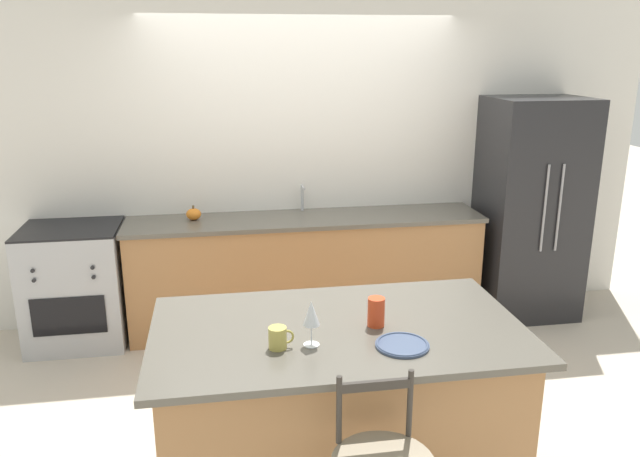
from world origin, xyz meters
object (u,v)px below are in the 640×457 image
at_px(tumbler_cup, 376,312).
at_px(dinner_plate, 402,345).
at_px(refrigerator, 530,209).
at_px(oven_range, 76,285).
at_px(pumpkin_decoration, 194,214).
at_px(coffee_mug, 278,338).
at_px(wine_glass, 311,314).

bearing_deg(tumbler_cup, dinner_plate, -74.70).
distance_m(refrigerator, oven_range, 3.76).
bearing_deg(pumpkin_decoration, coffee_mug, -79.08).
relative_size(dinner_plate, wine_glass, 1.14).
bearing_deg(coffee_mug, refrigerator, 42.77).
bearing_deg(refrigerator, pumpkin_decoration, 177.73).
height_order(refrigerator, oven_range, refrigerator).
distance_m(refrigerator, wine_glass, 3.11).
bearing_deg(dinner_plate, coffee_mug, 172.16).
relative_size(refrigerator, wine_glass, 8.51).
bearing_deg(tumbler_cup, coffee_mug, -162.34).
distance_m(coffee_mug, tumbler_cup, 0.52).
bearing_deg(oven_range, pumpkin_decoration, 5.70).
xyz_separation_m(oven_range, dinner_plate, (1.93, -2.28, 0.48)).
height_order(refrigerator, dinner_plate, refrigerator).
bearing_deg(wine_glass, refrigerator, 44.63).
height_order(coffee_mug, tumbler_cup, tumbler_cup).
distance_m(oven_range, dinner_plate, 3.03).
xyz_separation_m(dinner_plate, coffee_mug, (-0.56, 0.08, 0.04)).
height_order(refrigerator, coffee_mug, refrigerator).
height_order(dinner_plate, tumbler_cup, tumbler_cup).
bearing_deg(oven_range, refrigerator, -0.29).
distance_m(dinner_plate, wine_glass, 0.44).
bearing_deg(refrigerator, coffee_mug, -137.23).
relative_size(coffee_mug, tumbler_cup, 0.81).
xyz_separation_m(refrigerator, oven_range, (-3.74, 0.02, -0.46)).
height_order(dinner_plate, pumpkin_decoration, pumpkin_decoration).
relative_size(refrigerator, pumpkin_decoration, 15.86).
relative_size(dinner_plate, pumpkin_decoration, 2.12).
xyz_separation_m(oven_range, wine_glass, (1.52, -2.20, 0.62)).
xyz_separation_m(coffee_mug, pumpkin_decoration, (-0.44, 2.30, -0.01)).
height_order(dinner_plate, coffee_mug, coffee_mug).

